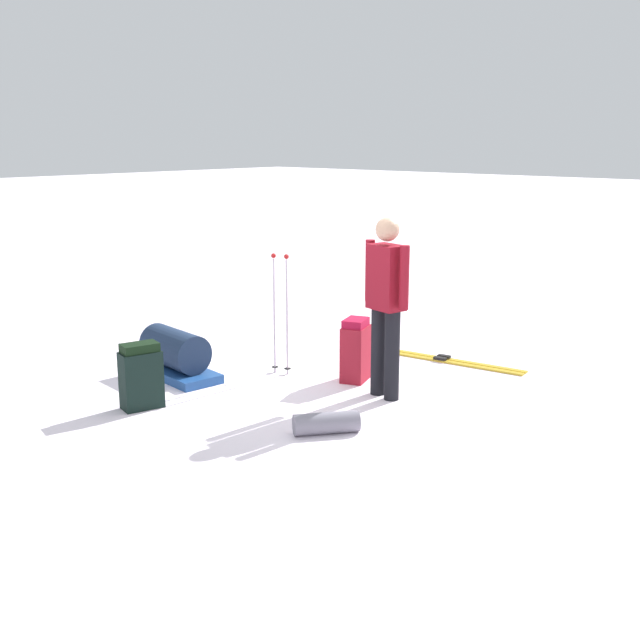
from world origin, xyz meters
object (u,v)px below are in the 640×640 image
at_px(backpack_large_dark, 141,377).
at_px(ski_poles_planted_near, 280,308).
at_px(skier_standing, 386,298).
at_px(ski_pair_near, 442,359).
at_px(backpack_bright, 355,351).
at_px(gear_sled, 175,355).
at_px(sleeping_mat_rolled, 326,423).

relative_size(backpack_large_dark, ski_poles_planted_near, 0.48).
bearing_deg(skier_standing, ski_poles_planted_near, 4.94).
bearing_deg(ski_pair_near, backpack_large_dark, 69.31).
bearing_deg(ski_pair_near, backpack_bright, 77.99).
xyz_separation_m(skier_standing, backpack_large_dark, (1.45, 1.72, -0.66)).
bearing_deg(gear_sled, skier_standing, -156.09).
bearing_deg(skier_standing, gear_sled, 23.91).
height_order(backpack_bright, sleeping_mat_rolled, backpack_bright).
bearing_deg(backpack_bright, sleeping_mat_rolled, 119.92).
relative_size(ski_poles_planted_near, gear_sled, 1.10).
height_order(backpack_bright, gear_sled, backpack_bright).
xyz_separation_m(ski_pair_near, backpack_large_dark, (1.18, 3.13, 0.28)).
distance_m(ski_pair_near, backpack_bright, 1.27).
bearing_deg(ski_pair_near, ski_poles_planted_near, 56.95).
bearing_deg(skier_standing, backpack_large_dark, 49.76).
bearing_deg(ski_poles_planted_near, backpack_bright, -156.55).
xyz_separation_m(skier_standing, ski_pair_near, (0.27, -1.41, -0.94)).
relative_size(ski_pair_near, backpack_bright, 2.96).
height_order(skier_standing, ski_poles_planted_near, skier_standing).
xyz_separation_m(ski_pair_near, backpack_bright, (0.26, 1.20, 0.30)).
bearing_deg(ski_pair_near, sleeping_mat_rolled, 101.09).
height_order(backpack_large_dark, sleeping_mat_rolled, backpack_large_dark).
height_order(skier_standing, ski_pair_near, skier_standing).
distance_m(backpack_large_dark, backpack_bright, 2.14).
relative_size(ski_poles_planted_near, sleeping_mat_rolled, 2.29).
bearing_deg(skier_standing, ski_pair_near, -79.10).
relative_size(gear_sled, sleeping_mat_rolled, 2.08).
bearing_deg(ski_poles_planted_near, backpack_large_dark, 83.19).
relative_size(ski_pair_near, backpack_large_dark, 3.12).
height_order(skier_standing, backpack_large_dark, skier_standing).
distance_m(backpack_large_dark, sleeping_mat_rolled, 1.80).
xyz_separation_m(ski_poles_planted_near, gear_sled, (0.75, 0.78, -0.48)).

